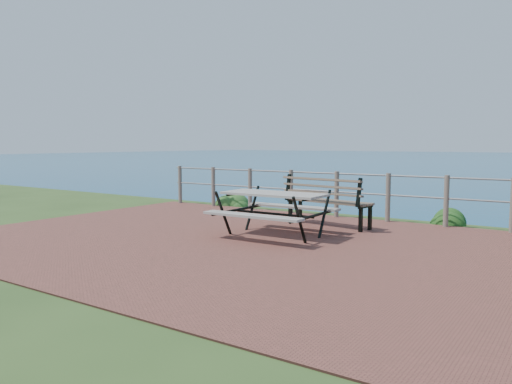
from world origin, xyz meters
TOP-DOWN VIEW (x-y plane):
  - ground at (0.00, 0.00)m, footprint 10.00×7.00m
  - safety_railing at (0.00, 3.35)m, footprint 9.40×0.10m
  - picnic_table at (0.06, 0.68)m, footprint 1.81×1.56m
  - park_bench at (0.38, 2.16)m, footprint 1.81×0.70m
  - shrub_lip_west at (-3.25, 3.88)m, footprint 0.82×0.82m
  - shrub_lip_east at (2.19, 4.02)m, footprint 0.84×0.84m

SIDE VIEW (x-z plane):
  - ground at x=0.00m, z-range -0.06..0.06m
  - shrub_lip_west at x=-3.25m, z-range -0.29..0.29m
  - shrub_lip_east at x=2.19m, z-range -0.31..0.31m
  - picnic_table at x=0.06m, z-range 0.11..0.86m
  - safety_railing at x=0.00m, z-range 0.07..1.07m
  - park_bench at x=0.38m, z-range 0.16..1.15m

